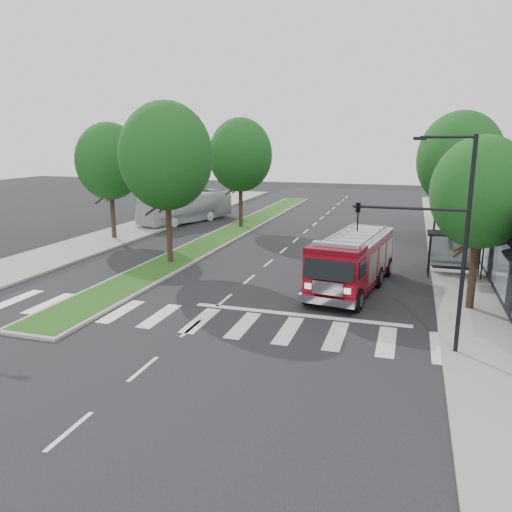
# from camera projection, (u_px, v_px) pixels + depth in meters

# --- Properties ---
(ground) EXTENTS (140.00, 140.00, 0.00)m
(ground) POSITION_uv_depth(u_px,v_px,m) (224.00, 300.00, 24.86)
(ground) COLOR black
(ground) RESTS_ON ground
(sidewalk_right) EXTENTS (5.00, 80.00, 0.15)m
(sidewalk_right) POSITION_uv_depth(u_px,v_px,m) (473.00, 269.00, 30.53)
(sidewalk_right) COLOR gray
(sidewalk_right) RESTS_ON ground
(sidewalk_left) EXTENTS (5.00, 80.00, 0.15)m
(sidewalk_left) POSITION_uv_depth(u_px,v_px,m) (94.00, 243.00, 38.32)
(sidewalk_left) COLOR gray
(sidewalk_left) RESTS_ON ground
(median) EXTENTS (3.00, 50.00, 0.15)m
(median) POSITION_uv_depth(u_px,v_px,m) (233.00, 231.00, 43.31)
(median) COLOR gray
(median) RESTS_ON ground
(bus_shelter) EXTENTS (3.20, 1.60, 2.61)m
(bus_shelter) POSITION_uv_depth(u_px,v_px,m) (456.00, 242.00, 28.73)
(bus_shelter) COLOR black
(bus_shelter) RESTS_ON ground
(tree_right_near) EXTENTS (4.40, 4.40, 8.05)m
(tree_right_near) POSITION_uv_depth(u_px,v_px,m) (481.00, 193.00, 22.14)
(tree_right_near) COLOR black
(tree_right_near) RESTS_ON ground
(tree_right_mid) EXTENTS (5.60, 5.60, 9.72)m
(tree_right_mid) POSITION_uv_depth(u_px,v_px,m) (460.00, 160.00, 33.08)
(tree_right_mid) COLOR black
(tree_right_mid) RESTS_ON ground
(tree_right_far) EXTENTS (5.00, 5.00, 8.73)m
(tree_right_far) POSITION_uv_depth(u_px,v_px,m) (449.00, 163.00, 42.52)
(tree_right_far) COLOR black
(tree_right_far) RESTS_ON ground
(tree_median_near) EXTENTS (5.80, 5.80, 10.16)m
(tree_median_near) POSITION_uv_depth(u_px,v_px,m) (166.00, 156.00, 30.61)
(tree_median_near) COLOR black
(tree_median_near) RESTS_ON ground
(tree_median_far) EXTENTS (5.60, 5.60, 9.72)m
(tree_median_far) POSITION_uv_depth(u_px,v_px,m) (240.00, 155.00, 43.71)
(tree_median_far) COLOR black
(tree_median_far) RESTS_ON ground
(tree_left_mid) EXTENTS (5.20, 5.20, 9.16)m
(tree_left_mid) POSITION_uv_depth(u_px,v_px,m) (109.00, 161.00, 38.65)
(tree_left_mid) COLOR black
(tree_left_mid) RESTS_ON ground
(streetlight_right_near) EXTENTS (4.08, 0.22, 8.00)m
(streetlight_right_near) POSITION_uv_depth(u_px,v_px,m) (440.00, 230.00, 17.76)
(streetlight_right_near) COLOR black
(streetlight_right_near) RESTS_ON ground
(streetlight_right_far) EXTENTS (2.11, 0.20, 8.00)m
(streetlight_right_far) POSITION_uv_depth(u_px,v_px,m) (436.00, 183.00, 39.45)
(streetlight_right_far) COLOR black
(streetlight_right_far) RESTS_ON ground
(fire_engine) EXTENTS (3.95, 9.24, 3.10)m
(fire_engine) POSITION_uv_depth(u_px,v_px,m) (352.00, 262.00, 26.41)
(fire_engine) COLOR #52040D
(fire_engine) RESTS_ON ground
(city_bus) EXTENTS (5.97, 10.83, 2.96)m
(city_bus) POSITION_uv_depth(u_px,v_px,m) (187.00, 207.00, 47.93)
(city_bus) COLOR silver
(city_bus) RESTS_ON ground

